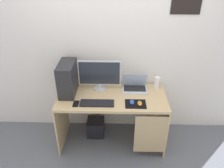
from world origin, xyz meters
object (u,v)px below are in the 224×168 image
object	(u,v)px
speaker	(157,83)
cell_phone	(76,104)
monitor	(99,75)
mouse_left	(132,102)
keyboard	(97,103)
laptop	(135,86)
subwoofer	(96,127)
pc_tower	(68,78)
mouse_right	(140,103)

from	to	relation	value
speaker	cell_phone	world-z (taller)	speaker
cell_phone	monitor	bearing A→B (deg)	53.65
monitor	mouse_left	bearing A→B (deg)	-38.64
keyboard	laptop	bearing A→B (deg)	37.54
monitor	keyboard	xyz separation A→B (m)	(-0.01, -0.36, -0.21)
monitor	keyboard	world-z (taller)	monitor
keyboard	subwoofer	world-z (taller)	keyboard
mouse_left	cell_phone	size ratio (longest dim) A/B	0.74
laptop	pc_tower	bearing A→B (deg)	-172.91
mouse_left	keyboard	bearing A→B (deg)	-177.35
mouse_left	mouse_right	distance (m)	0.10
keyboard	mouse_right	bearing A→B (deg)	-0.54
pc_tower	subwoofer	xyz separation A→B (m)	(0.33, 0.04, -0.86)
laptop	mouse_left	xyz separation A→B (m)	(-0.06, -0.36, -0.02)
pc_tower	mouse_right	xyz separation A→B (m)	(0.93, -0.27, -0.19)
pc_tower	cell_phone	size ratio (longest dim) A/B	3.27
pc_tower	speaker	xyz separation A→B (m)	(1.19, 0.14, -0.13)
pc_tower	mouse_left	size ratio (longest dim) A/B	4.42
monitor	laptop	xyz separation A→B (m)	(0.48, 0.02, -0.18)
subwoofer	mouse_left	bearing A→B (deg)	-29.97
mouse_left	speaker	bearing A→B (deg)	47.17
keyboard	mouse_right	world-z (taller)	mouse_right
mouse_right	subwoofer	xyz separation A→B (m)	(-0.59, 0.31, -0.67)
speaker	mouse_right	size ratio (longest dim) A/B	1.78
pc_tower	monitor	xyz separation A→B (m)	(0.41, 0.09, 0.01)
monitor	laptop	world-z (taller)	monitor
monitor	subwoofer	size ratio (longest dim) A/B	2.27
pc_tower	mouse_right	size ratio (longest dim) A/B	4.42
mouse_left	subwoofer	size ratio (longest dim) A/B	0.39
speaker	mouse_right	distance (m)	0.49
monitor	mouse_left	xyz separation A→B (m)	(0.42, -0.34, -0.20)
speaker	cell_phone	size ratio (longest dim) A/B	1.32
keyboard	cell_phone	xyz separation A→B (m)	(-0.26, -0.01, -0.01)
laptop	keyboard	world-z (taller)	laptop
laptop	mouse_left	bearing A→B (deg)	-99.04
cell_phone	mouse_left	bearing A→B (deg)	2.45
monitor	mouse_right	bearing A→B (deg)	-35.03
laptop	keyboard	size ratio (longest dim) A/B	0.80
mouse_left	cell_phone	bearing A→B (deg)	-177.55
pc_tower	mouse_left	bearing A→B (deg)	-16.45
speaker	keyboard	size ratio (longest dim) A/B	0.41
cell_phone	pc_tower	bearing A→B (deg)	116.75
speaker	keyboard	xyz separation A→B (m)	(-0.79, -0.41, -0.07)
speaker	mouse_right	world-z (taller)	speaker
pc_tower	mouse_left	distance (m)	0.89
subwoofer	speaker	bearing A→B (deg)	6.55
keyboard	mouse_left	world-z (taller)	mouse_left
speaker	keyboard	bearing A→B (deg)	-152.80
cell_phone	mouse_right	bearing A→B (deg)	0.34
pc_tower	monitor	bearing A→B (deg)	12.71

